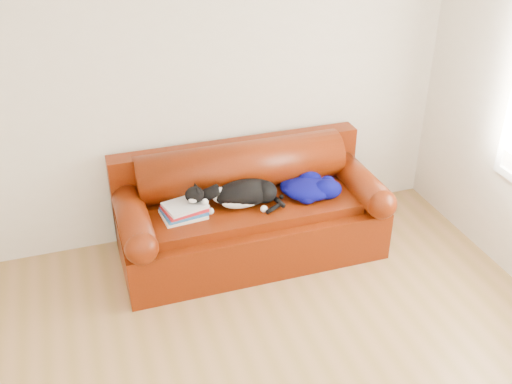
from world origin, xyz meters
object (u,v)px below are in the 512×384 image
at_px(sofa_base, 250,228).
at_px(book_stack, 184,210).
at_px(cat, 244,194).
at_px(blanket, 310,187).

xyz_separation_m(sofa_base, book_stack, (-0.55, -0.05, 0.31)).
xyz_separation_m(book_stack, cat, (0.48, 0.01, 0.05)).
distance_m(book_stack, cat, 0.48).
xyz_separation_m(cat, blanket, (0.55, -0.01, -0.03)).
bearing_deg(book_stack, sofa_base, 5.62).
xyz_separation_m(sofa_base, cat, (-0.06, -0.05, 0.36)).
distance_m(sofa_base, cat, 0.37).
bearing_deg(book_stack, blanket, -0.10).
distance_m(book_stack, blanket, 1.03).
height_order(sofa_base, blanket, blanket).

